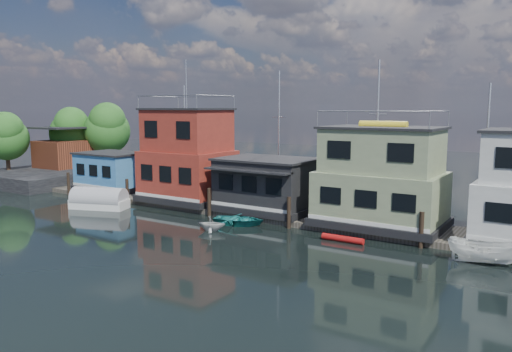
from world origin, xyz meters
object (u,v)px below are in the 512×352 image
Objects in this scene: houseboat_blue at (113,172)px; dinghy_teal at (239,220)px; houseboat_dark at (267,184)px; houseboat_red at (188,157)px; tarp_runabout at (99,200)px; houseboat_green at (381,179)px; dinghy_white at (211,223)px; motorboat at (485,251)px; red_kayak at (343,239)px.

dinghy_teal is at bearing -12.49° from houseboat_blue.
houseboat_red is at bearing 179.86° from houseboat_dark.
dinghy_teal is (13.04, 1.53, -0.33)m from tarp_runabout.
houseboat_green is at bearing -83.39° from dinghy_teal.
houseboat_green is 22.83m from tarp_runabout.
houseboat_red is 8.18m from houseboat_dark.
houseboat_blue is 1.76× the size of dinghy_teal.
houseboat_dark is (8.00, -0.02, -1.69)m from houseboat_red.
houseboat_blue is 18.15m from dinghy_white.
houseboat_dark is 0.88× the size of houseboat_green.
houseboat_red is 24.77m from motorboat.
houseboat_red is 6.10× the size of dinghy_white.
dinghy_white is 0.52× the size of motorboat.
houseboat_blue is 18.06m from dinghy_teal.
red_kayak is at bearing -14.24° from houseboat_red.
red_kayak is (8.06, -4.06, -2.22)m from houseboat_dark.
tarp_runabout is 13.14m from dinghy_teal.
houseboat_blue is 25.96m from red_kayak.
houseboat_dark is at bearing -28.26° from dinghy_white.
houseboat_green is (17.00, 0.00, -0.55)m from houseboat_red.
houseboat_red is 9.68m from dinghy_teal.
dinghy_teal is at bearing -37.24° from dinghy_white.
tarp_runabout is (-13.00, -5.40, -1.71)m from houseboat_dark.
tarp_runabout is 29.21m from motorboat.
houseboat_dark is 2.71× the size of red_kayak.
dinghy_teal is (0.05, -3.87, -2.04)m from houseboat_dark.
tarp_runabout is (-5.00, -5.42, -3.40)m from houseboat_red.
houseboat_red is 3.26× the size of dinghy_teal.
houseboat_green is 5.36m from red_kayak.
dinghy_teal is at bearing -12.71° from tarp_runabout.
dinghy_white is at bearing 92.09° from motorboat.
houseboat_dark is 16.79m from motorboat.
houseboat_dark is 4.37m from dinghy_teal.
houseboat_dark is at bearing 70.52° from motorboat.
motorboat is at bearing -0.70° from red_kayak.
houseboat_green is at bearing -79.89° from dinghy_white.
houseboat_dark is 9.29m from red_kayak.
houseboat_dark is at bearing -0.14° from houseboat_red.
houseboat_red reaches higher than houseboat_green.
dinghy_white is (7.45, -6.28, -3.59)m from houseboat_red.
houseboat_blue is 1.28× the size of tarp_runabout.
tarp_runabout is 1.34× the size of motorboat.
dinghy_teal is (0.60, 2.39, -0.14)m from dinghy_white.
motorboat is (33.68, -4.16, -1.48)m from houseboat_blue.
red_kayak is 8.90m from dinghy_white.
houseboat_green is 3.08× the size of red_kayak.
houseboat_green is 10.26m from dinghy_teal.
red_kayak is 0.54× the size of tarp_runabout.
motorboat is at bearing -105.99° from dinghy_white.
dinghy_teal is (17.55, -3.89, -1.83)m from houseboat_blue.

